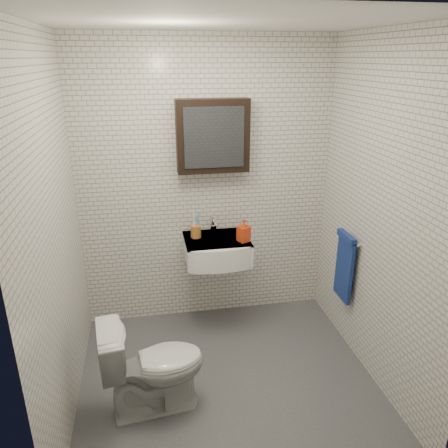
% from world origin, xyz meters
% --- Properties ---
extents(ground, '(2.20, 2.00, 0.01)m').
position_xyz_m(ground, '(0.00, 0.00, 0.01)').
color(ground, '#47494F').
rests_on(ground, ground).
extents(room_shell, '(2.22, 2.02, 2.51)m').
position_xyz_m(room_shell, '(0.00, 0.00, 1.47)').
color(room_shell, silver).
rests_on(room_shell, ground).
extents(washbasin, '(0.55, 0.50, 0.20)m').
position_xyz_m(washbasin, '(0.05, 0.73, 0.76)').
color(washbasin, white).
rests_on(washbasin, room_shell).
extents(faucet, '(0.06, 0.20, 0.15)m').
position_xyz_m(faucet, '(0.05, 0.93, 0.92)').
color(faucet, silver).
rests_on(faucet, washbasin).
extents(mirror_cabinet, '(0.60, 0.15, 0.60)m').
position_xyz_m(mirror_cabinet, '(0.05, 0.93, 1.70)').
color(mirror_cabinet, black).
rests_on(mirror_cabinet, room_shell).
extents(towel_rail, '(0.09, 0.30, 0.58)m').
position_xyz_m(towel_rail, '(1.04, 0.35, 0.72)').
color(towel_rail, silver).
rests_on(towel_rail, room_shell).
extents(toothbrush_cup, '(0.10, 0.10, 0.24)m').
position_xyz_m(toothbrush_cup, '(-0.12, 0.83, 0.91)').
color(toothbrush_cup, '#A9652A').
rests_on(toothbrush_cup, washbasin).
extents(soap_bottle, '(0.12, 0.12, 0.20)m').
position_xyz_m(soap_bottle, '(0.27, 0.68, 0.95)').
color(soap_bottle, '#FF5E1A').
rests_on(soap_bottle, washbasin).
extents(toilet, '(0.73, 0.48, 0.70)m').
position_xyz_m(toilet, '(-0.55, -0.17, 0.35)').
color(toilet, silver).
rests_on(toilet, ground).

